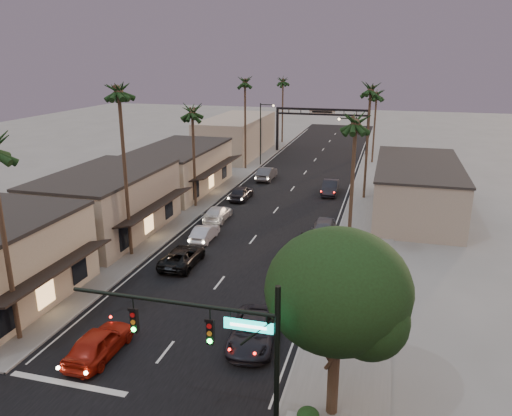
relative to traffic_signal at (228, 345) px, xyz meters
The scene contains 30 objects.
ground 36.80m from the traffic_signal, 98.98° to the left, with size 200.00×200.00×0.00m, color slate.
road 41.70m from the traffic_signal, 97.90° to the left, with size 14.00×120.00×0.02m, color black.
sidewalk_left 50.60m from the traffic_signal, 107.56° to the left, with size 5.00×92.00×0.12m, color slate.
sidewalk_right 48.41m from the traffic_signal, 85.46° to the left, with size 5.00×92.00×0.12m, color slate.
storefront_mid 28.96m from the traffic_signal, 130.35° to the left, with size 8.00×14.00×5.50m, color gray.
storefront_far 42.43m from the traffic_signal, 116.19° to the left, with size 8.00×16.00×5.00m, color tan.
storefront_dist 63.83m from the traffic_signal, 107.03° to the left, with size 8.00×20.00×6.00m, color gray.
building_right 37.04m from the traffic_signal, 77.00° to the left, with size 8.00×18.00×5.00m, color gray.
traffic_signal is the anchor object (origin of this frame).
corner_tree 5.20m from the traffic_signal, 42.31° to the left, with size 6.20×6.20×8.80m.
arch 66.24m from the traffic_signal, 94.93° to the left, with size 15.20×0.40×7.27m.
streetlight_right 41.02m from the traffic_signal, 88.28° to the left, with size 2.13×0.30×9.00m.
streetlight_left 55.45m from the traffic_signal, 103.14° to the left, with size 2.13×0.30×9.00m.
palm_lb 24.44m from the traffic_signal, 128.44° to the left, with size 3.20×3.20×15.20m.
palm_lc 35.46m from the traffic_signal, 114.06° to the left, with size 3.20×3.20×12.20m.
palm_ld 53.47m from the traffic_signal, 105.65° to the left, with size 3.20×3.20×14.20m.
palm_ra 21.19m from the traffic_signal, 81.72° to the left, with size 3.20×3.20×13.20m.
palm_rb 40.77m from the traffic_signal, 85.84° to the left, with size 3.20×3.20×14.20m.
palm_rc 60.31m from the traffic_signal, 87.22° to the left, with size 3.20×3.20×12.20m.
palm_far 75.58m from the traffic_signal, 100.70° to the left, with size 3.20×3.20×13.20m.
oncoming_red 10.99m from the traffic_signal, 151.99° to the left, with size 1.92×4.78×1.63m, color #9A180B.
oncoming_pickup 20.16m from the traffic_signal, 118.75° to the left, with size 2.38×5.16×1.43m, color black.
oncoming_silver 25.14m from the traffic_signal, 113.14° to the left, with size 1.44×4.13×1.36m, color #A5A5AB.
oncoming_white 30.46m from the traffic_signal, 110.36° to the left, with size 1.97×4.84×1.41m, color silver.
oncoming_dgrey 37.69m from the traffic_signal, 106.09° to the left, with size 1.85×4.59×1.57m, color black.
oncoming_grey_far 46.86m from the traffic_signal, 102.20° to the left, with size 1.78×5.11×1.69m, color #414245.
curbside_near 9.34m from the traffic_signal, 98.78° to the left, with size 2.49×5.40×1.50m, color black.
curbside_black 20.78m from the traffic_signal, 90.89° to the left, with size 2.15×5.28×1.53m, color black.
curbside_grey 26.17m from the traffic_signal, 89.38° to the left, with size 2.03×5.05×1.72m, color #49494E.
curbside_far 41.01m from the traffic_signal, 91.42° to the left, with size 1.71×4.91×1.62m, color black.
Camera 1 is at (11.04, -11.67, 15.65)m, focal length 35.00 mm.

